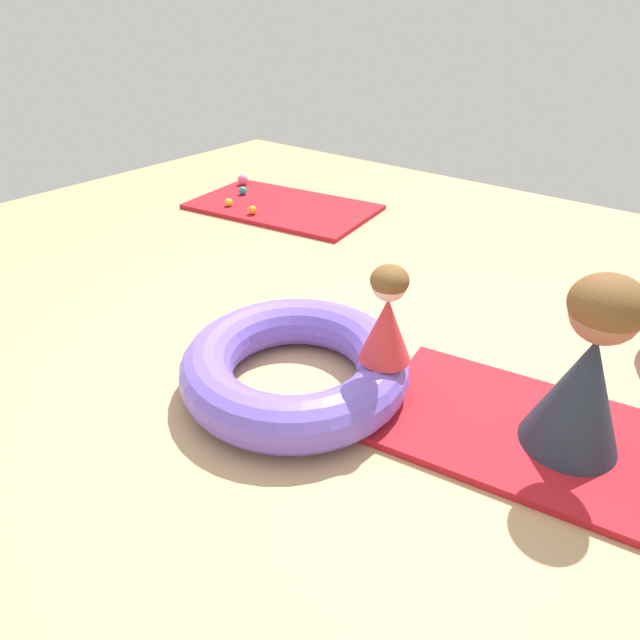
% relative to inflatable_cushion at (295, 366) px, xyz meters
% --- Properties ---
extents(ground_plane, '(8.00, 8.00, 0.00)m').
position_rel_inflatable_cushion_xyz_m(ground_plane, '(-0.12, -0.06, -0.13)').
color(ground_plane, tan).
extents(gym_mat_near_left, '(1.80, 1.20, 0.04)m').
position_rel_inflatable_cushion_xyz_m(gym_mat_near_left, '(-1.89, 1.99, -0.11)').
color(gym_mat_near_left, '#B21923').
rests_on(gym_mat_near_left, ground).
extents(gym_mat_front, '(1.76, 1.08, 0.04)m').
position_rel_inflatable_cushion_xyz_m(gym_mat_front, '(1.22, 0.41, -0.11)').
color(gym_mat_front, '#B21923').
rests_on(gym_mat_front, ground).
extents(inflatable_cushion, '(1.14, 1.14, 0.26)m').
position_rel_inflatable_cushion_xyz_m(inflatable_cushion, '(0.00, 0.00, 0.00)').
color(inflatable_cushion, '#7056D1').
rests_on(inflatable_cushion, ground).
extents(child_in_red, '(0.34, 0.34, 0.47)m').
position_rel_inflatable_cushion_xyz_m(child_in_red, '(0.41, 0.17, 0.36)').
color(child_in_red, red).
rests_on(child_in_red, inflatable_cushion).
extents(adult_seated, '(0.50, 0.50, 0.80)m').
position_rel_inflatable_cushion_xyz_m(adult_seated, '(1.22, 0.41, 0.30)').
color(adult_seated, '#232D3D').
rests_on(adult_seated, gym_mat_front).
extents(play_ball_yellow, '(0.07, 0.07, 0.07)m').
position_rel_inflatable_cushion_xyz_m(play_ball_yellow, '(-2.25, 1.65, -0.06)').
color(play_ball_yellow, yellow).
rests_on(play_ball_yellow, gym_mat_near_left).
extents(play_ball_pink, '(0.11, 0.11, 0.11)m').
position_rel_inflatable_cushion_xyz_m(play_ball_pink, '(-2.63, 2.21, -0.04)').
color(play_ball_pink, pink).
rests_on(play_ball_pink, gym_mat_near_left).
extents(play_ball_orange, '(0.08, 0.08, 0.08)m').
position_rel_inflatable_cushion_xyz_m(play_ball_orange, '(-1.92, 1.63, -0.05)').
color(play_ball_orange, orange).
rests_on(play_ball_orange, gym_mat_near_left).
extents(play_ball_teal, '(0.08, 0.08, 0.08)m').
position_rel_inflatable_cushion_xyz_m(play_ball_teal, '(-2.40, 1.98, -0.05)').
color(play_ball_teal, teal).
rests_on(play_ball_teal, gym_mat_near_left).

